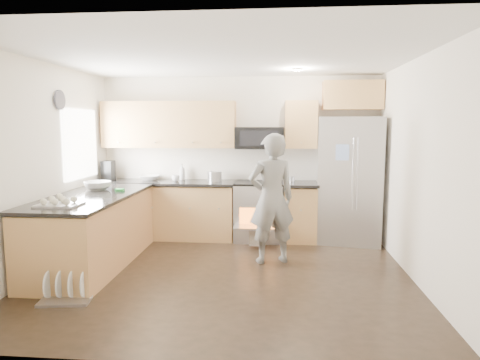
# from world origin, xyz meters

# --- Properties ---
(ground) EXTENTS (4.50, 4.50, 0.00)m
(ground) POSITION_xyz_m (0.00, 0.00, 0.00)
(ground) COLOR black
(ground) RESTS_ON ground
(room_shell) EXTENTS (4.54, 4.04, 2.62)m
(room_shell) POSITION_xyz_m (-0.04, 0.02, 1.67)
(room_shell) COLOR white
(room_shell) RESTS_ON ground
(back_cabinet_run) EXTENTS (4.45, 0.64, 2.50)m
(back_cabinet_run) POSITION_xyz_m (-0.59, 1.75, 0.96)
(back_cabinet_run) COLOR #BD7F4B
(back_cabinet_run) RESTS_ON ground
(peninsula) EXTENTS (0.96, 2.36, 1.04)m
(peninsula) POSITION_xyz_m (-1.75, 0.25, 0.47)
(peninsula) COLOR #BD7F4B
(peninsula) RESTS_ON ground
(stove_range) EXTENTS (0.76, 0.97, 1.79)m
(stove_range) POSITION_xyz_m (0.35, 1.69, 0.68)
(stove_range) COLOR #B7B7BC
(stove_range) RESTS_ON ground
(refrigerator) EXTENTS (1.07, 0.89, 1.95)m
(refrigerator) POSITION_xyz_m (1.77, 1.70, 0.97)
(refrigerator) COLOR #B7B7BC
(refrigerator) RESTS_ON ground
(person) EXTENTS (0.73, 0.59, 1.72)m
(person) POSITION_xyz_m (0.57, 0.56, 0.86)
(person) COLOR gray
(person) RESTS_ON ground
(dish_rack) EXTENTS (0.57, 0.48, 0.32)m
(dish_rack) POSITION_xyz_m (-1.55, -0.89, 0.08)
(dish_rack) COLOR #B7B7BC
(dish_rack) RESTS_ON ground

